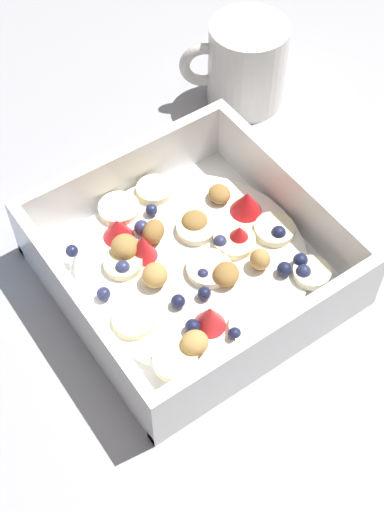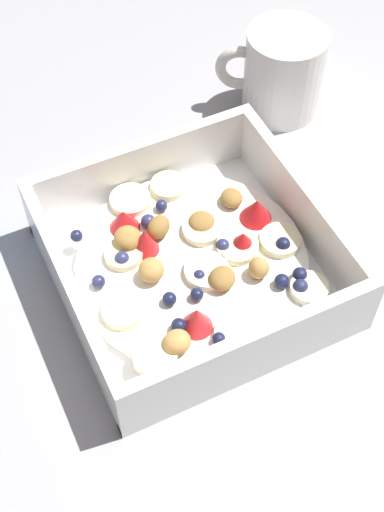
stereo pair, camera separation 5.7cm
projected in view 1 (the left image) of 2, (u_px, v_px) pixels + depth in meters
ground_plane at (201, 278)px, 0.63m from camera, size 2.40×2.40×0.00m
fruit_bowl at (192, 263)px, 0.61m from camera, size 0.22×0.22×0.07m
coffee_mug at (245, 64)px, 0.73m from camera, size 0.10×0.08×0.09m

